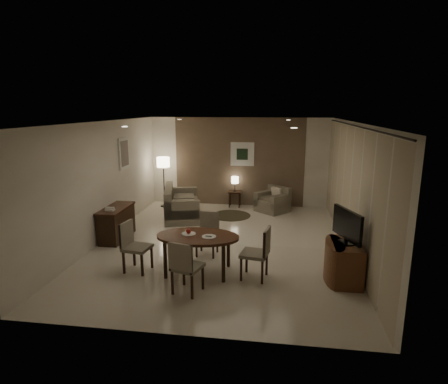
% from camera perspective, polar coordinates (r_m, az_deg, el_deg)
% --- Properties ---
extents(room_shell, '(5.50, 7.00, 2.70)m').
position_cam_1_polar(room_shell, '(8.51, 0.19, 1.61)').
color(room_shell, beige).
rests_on(room_shell, ground).
extents(taupe_accent, '(3.96, 0.03, 2.70)m').
position_cam_1_polar(taupe_accent, '(11.53, 2.31, 4.58)').
color(taupe_accent, brown).
rests_on(taupe_accent, wall_back).
extents(curtain_wall, '(0.08, 6.70, 2.58)m').
position_cam_1_polar(curtain_wall, '(8.19, 18.70, 0.26)').
color(curtain_wall, beige).
rests_on(curtain_wall, wall_right).
extents(curtain_rod, '(0.03, 6.80, 0.03)m').
position_cam_1_polar(curtain_rod, '(8.02, 19.38, 9.50)').
color(curtain_rod, black).
rests_on(curtain_rod, wall_right).
extents(art_back_frame, '(0.72, 0.03, 0.72)m').
position_cam_1_polar(art_back_frame, '(11.46, 2.81, 5.79)').
color(art_back_frame, silver).
rests_on(art_back_frame, wall_back).
extents(art_back_canvas, '(0.34, 0.01, 0.34)m').
position_cam_1_polar(art_back_canvas, '(11.45, 2.80, 5.78)').
color(art_back_canvas, black).
rests_on(art_back_canvas, wall_back).
extents(art_left_frame, '(0.03, 0.60, 0.80)m').
position_cam_1_polar(art_left_frame, '(9.92, -14.98, 5.72)').
color(art_left_frame, silver).
rests_on(art_left_frame, wall_left).
extents(art_left_canvas, '(0.01, 0.46, 0.64)m').
position_cam_1_polar(art_left_canvas, '(9.92, -14.90, 5.72)').
color(art_left_canvas, gray).
rests_on(art_left_canvas, wall_left).
extents(downlight_nl, '(0.10, 0.10, 0.01)m').
position_cam_1_polar(downlight_nl, '(6.59, -14.88, 9.60)').
color(downlight_nl, white).
rests_on(downlight_nl, ceiling).
extents(downlight_nr, '(0.10, 0.10, 0.01)m').
position_cam_1_polar(downlight_nr, '(6.08, 10.62, 9.57)').
color(downlight_nr, white).
rests_on(downlight_nr, ceiling).
extents(downlight_fl, '(0.10, 0.10, 0.01)m').
position_cam_1_polar(downlight_fl, '(10.00, -6.79, 10.92)').
color(downlight_fl, white).
rests_on(downlight_fl, ceiling).
extents(downlight_fr, '(0.10, 0.10, 0.01)m').
position_cam_1_polar(downlight_fr, '(9.67, 9.76, 10.76)').
color(downlight_fr, white).
rests_on(downlight_fr, ceiling).
extents(console_desk, '(0.48, 1.20, 0.75)m').
position_cam_1_polar(console_desk, '(9.06, -16.03, -4.57)').
color(console_desk, '#422015').
rests_on(console_desk, floor).
extents(telephone, '(0.20, 0.14, 0.09)m').
position_cam_1_polar(telephone, '(8.68, -17.00, -2.47)').
color(telephone, white).
rests_on(telephone, console_desk).
extents(tv_cabinet, '(0.48, 0.90, 0.70)m').
position_cam_1_polar(tv_cabinet, '(7.01, 18.03, -10.11)').
color(tv_cabinet, brown).
rests_on(tv_cabinet, floor).
extents(flat_tv, '(0.36, 0.85, 0.60)m').
position_cam_1_polar(flat_tv, '(6.78, 18.25, -4.88)').
color(flat_tv, black).
rests_on(flat_tv, tv_cabinet).
extents(dining_table, '(1.53, 0.95, 0.72)m').
position_cam_1_polar(dining_table, '(7.01, -3.99, -9.40)').
color(dining_table, '#422015').
rests_on(dining_table, floor).
extents(chair_near, '(0.55, 0.55, 0.92)m').
position_cam_1_polar(chair_near, '(6.28, -5.58, -11.16)').
color(chair_near, gray).
rests_on(chair_near, floor).
extents(chair_far, '(0.46, 0.46, 0.88)m').
position_cam_1_polar(chair_far, '(7.76, -2.61, -6.49)').
color(chair_far, gray).
rests_on(chair_far, floor).
extents(chair_left, '(0.52, 0.52, 0.94)m').
position_cam_1_polar(chair_left, '(7.19, -13.07, -8.17)').
color(chair_left, gray).
rests_on(chair_left, floor).
extents(chair_right, '(0.53, 0.53, 0.95)m').
position_cam_1_polar(chair_right, '(6.75, 4.65, -9.26)').
color(chair_right, gray).
rests_on(chair_right, floor).
extents(plate_a, '(0.26, 0.26, 0.02)m').
position_cam_1_polar(plate_a, '(6.97, -5.41, -6.37)').
color(plate_a, white).
rests_on(plate_a, dining_table).
extents(plate_b, '(0.26, 0.26, 0.02)m').
position_cam_1_polar(plate_b, '(6.80, -2.30, -6.82)').
color(plate_b, white).
rests_on(plate_b, dining_table).
extents(fruit_apple, '(0.09, 0.09, 0.09)m').
position_cam_1_polar(fruit_apple, '(6.95, -5.42, -5.95)').
color(fruit_apple, '#A21C12').
rests_on(fruit_apple, plate_a).
extents(napkin, '(0.12, 0.08, 0.03)m').
position_cam_1_polar(napkin, '(6.79, -2.30, -6.64)').
color(napkin, white).
rests_on(napkin, plate_b).
extents(round_rug, '(1.12, 1.12, 0.01)m').
position_cam_1_polar(round_rug, '(10.62, 1.04, -3.57)').
color(round_rug, '#3D3922').
rests_on(round_rug, floor).
extents(sofa, '(1.98, 1.33, 0.85)m').
position_cam_1_polar(sofa, '(10.46, -6.44, -1.52)').
color(sofa, gray).
rests_on(sofa, floor).
extents(armchair, '(1.11, 1.10, 0.72)m').
position_cam_1_polar(armchair, '(11.03, 7.38, -1.15)').
color(armchair, gray).
rests_on(armchair, floor).
extents(side_table, '(0.38, 0.38, 0.48)m').
position_cam_1_polar(side_table, '(11.52, 1.66, -1.04)').
color(side_table, black).
rests_on(side_table, floor).
extents(table_lamp, '(0.22, 0.22, 0.50)m').
position_cam_1_polar(table_lamp, '(11.41, 1.67, 1.36)').
color(table_lamp, '#FFEAC1').
rests_on(table_lamp, side_table).
extents(floor_lamp, '(0.39, 0.39, 1.53)m').
position_cam_1_polar(floor_lamp, '(11.56, -9.14, 1.50)').
color(floor_lamp, '#FFE5B7').
rests_on(floor_lamp, floor).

